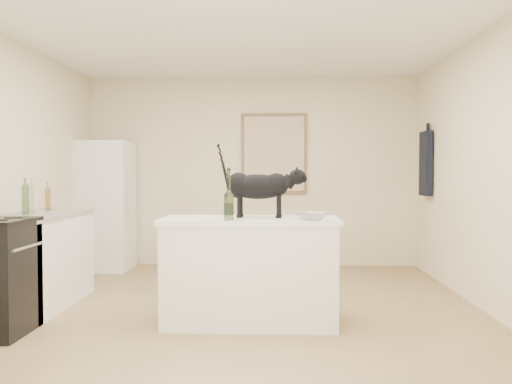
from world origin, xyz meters
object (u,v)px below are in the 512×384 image
object	(u,v)px
glass_bowl	(312,216)
wine_bottle	(229,197)
black_cat	(258,190)
fridge	(105,206)

from	to	relation	value
glass_bowl	wine_bottle	bearing A→B (deg)	-177.80
glass_bowl	black_cat	bearing A→B (deg)	150.74
black_cat	glass_bowl	distance (m)	0.55
fridge	glass_bowl	world-z (taller)	fridge
fridge	wine_bottle	distance (m)	3.34
wine_bottle	glass_bowl	world-z (taller)	wine_bottle
wine_bottle	glass_bowl	size ratio (longest dim) A/B	1.46
fridge	wine_bottle	bearing A→B (deg)	-55.55
black_cat	wine_bottle	size ratio (longest dim) A/B	1.83
black_cat	glass_bowl	bearing A→B (deg)	-25.14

